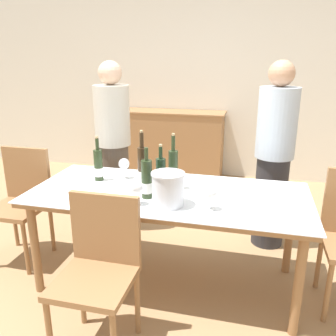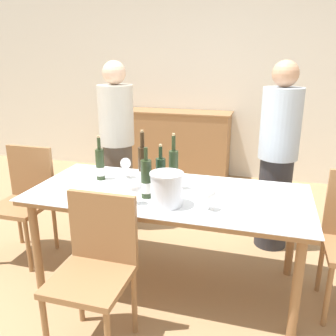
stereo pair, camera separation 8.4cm
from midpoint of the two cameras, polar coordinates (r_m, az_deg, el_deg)
name	(u,v)px [view 2 (the right image)]	position (r m, az deg, el deg)	size (l,w,h in m)	color
ground_plane	(168,280)	(2.88, 0.87, -17.54)	(12.00, 12.00, 0.00)	#A37F56
back_wall	(223,75)	(5.04, 9.34, 14.44)	(8.00, 0.10, 2.80)	silver
sideboard_cabinet	(173,144)	(5.01, 1.24, 3.85)	(1.61, 0.46, 0.94)	#996B42
dining_table	(168,201)	(2.55, 0.94, -5.28)	(1.97, 0.88, 0.73)	#996B42
ice_bucket	(167,188)	(2.28, 0.84, -3.27)	(0.22, 0.22, 0.22)	silver
wine_bottle_0	(173,171)	(2.55, 1.82, -0.43)	(0.07, 0.07, 0.41)	#28381E
wine_bottle_1	(100,165)	(2.79, -10.00, 0.49)	(0.07, 0.07, 0.35)	#28381E
wine_bottle_2	(143,168)	(2.59, -3.15, 0.07)	(0.06, 0.06, 0.43)	#332314
wine_bottle_3	(161,177)	(2.47, -0.21, -1.41)	(0.07, 0.07, 0.35)	black
wine_bottle_4	(146,180)	(2.40, -2.50, -1.95)	(0.07, 0.07, 0.35)	#28381E
wine_glass_0	(126,164)	(2.80, -5.97, 0.68)	(0.09, 0.09, 0.16)	white
wine_glass_1	(135,188)	(2.30, -4.23, -3.19)	(0.09, 0.09, 0.16)	white
wine_glass_2	(209,194)	(2.23, 7.70, -4.19)	(0.08, 0.08, 0.15)	white
chair_near_front	(96,262)	(2.13, -10.33, -14.55)	(0.42, 0.42, 0.91)	#996B42
chair_left_end	(25,194)	(3.22, -21.21, -3.96)	(0.42, 0.42, 0.93)	#996B42
person_host	(117,148)	(3.45, -7.44, 3.26)	(0.33, 0.33, 1.62)	#51473D
person_guest_left	(277,159)	(3.18, 17.86, 1.43)	(0.33, 0.33, 1.63)	#2D2D33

